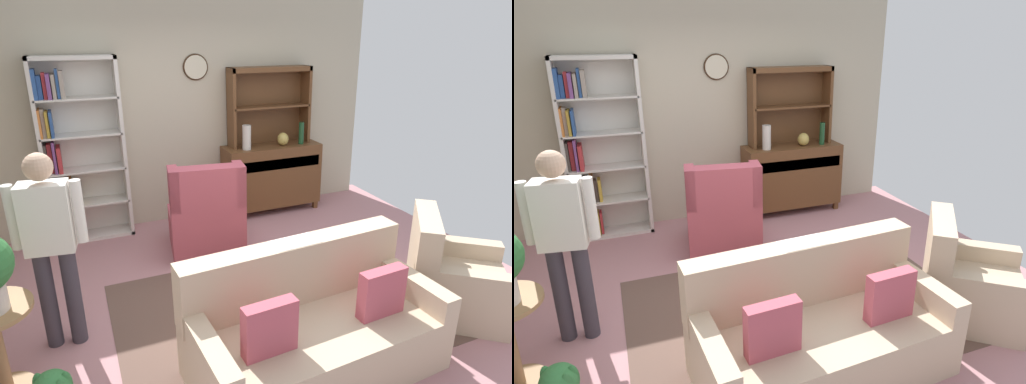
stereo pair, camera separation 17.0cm
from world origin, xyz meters
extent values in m
cube|color=#B27A7F|center=(0.00, 0.00, -0.01)|extent=(5.40, 4.60, 0.02)
cube|color=#BCB299|center=(0.00, 2.13, 1.40)|extent=(5.00, 0.06, 2.80)
cylinder|color=beige|center=(0.11, 2.08, 1.93)|extent=(0.28, 0.03, 0.28)
torus|color=#382314|center=(0.11, 2.08, 1.93)|extent=(0.31, 0.02, 0.31)
cube|color=#4C2D19|center=(0.83, 2.08, 1.72)|extent=(0.28, 0.03, 0.36)
cube|color=brown|center=(0.20, -0.30, 0.00)|extent=(2.99, 1.99, 0.01)
cube|color=silver|center=(-1.71, 1.93, 1.05)|extent=(0.04, 0.30, 2.10)
cube|color=silver|center=(-0.85, 1.93, 1.05)|extent=(0.04, 0.30, 2.10)
cube|color=silver|center=(-1.28, 1.93, 2.08)|extent=(0.90, 0.30, 0.04)
cube|color=silver|center=(-1.28, 1.93, 0.02)|extent=(0.90, 0.30, 0.04)
cube|color=silver|center=(-1.28, 2.07, 1.05)|extent=(0.90, 0.01, 2.10)
cube|color=silver|center=(-1.28, 1.93, 0.44)|extent=(0.86, 0.30, 0.02)
cube|color=#3F3833|center=(-1.68, 1.91, 0.22)|extent=(0.03, 0.16, 0.34)
cube|color=#3F3833|center=(-1.64, 1.91, 0.20)|extent=(0.03, 0.13, 0.29)
cube|color=#CC7233|center=(-1.60, 1.91, 0.18)|extent=(0.03, 0.23, 0.26)
cube|color=#3F3833|center=(-1.57, 1.91, 0.20)|extent=(0.03, 0.11, 0.30)
cube|color=#B22D33|center=(-1.54, 1.91, 0.21)|extent=(0.03, 0.11, 0.32)
cube|color=#723F7F|center=(-1.51, 1.91, 0.19)|extent=(0.03, 0.16, 0.29)
cube|color=gold|center=(-1.47, 1.91, 0.18)|extent=(0.04, 0.19, 0.26)
cube|color=#B22D33|center=(-1.43, 1.91, 0.18)|extent=(0.02, 0.16, 0.26)
cube|color=silver|center=(-1.28, 1.93, 0.85)|extent=(0.86, 0.30, 0.02)
cube|color=#3F3833|center=(-1.68, 1.91, 0.63)|extent=(0.03, 0.17, 0.35)
cube|color=gold|center=(-1.65, 1.91, 0.59)|extent=(0.03, 0.17, 0.28)
cube|color=#3F3833|center=(-1.60, 1.91, 0.57)|extent=(0.04, 0.13, 0.24)
cube|color=#3F3833|center=(-1.56, 1.91, 0.61)|extent=(0.03, 0.15, 0.31)
cube|color=#B22D33|center=(-1.52, 1.91, 0.58)|extent=(0.03, 0.20, 0.24)
cube|color=#CC7233|center=(-1.48, 1.91, 0.61)|extent=(0.04, 0.23, 0.31)
cube|color=#3F3833|center=(-1.44, 1.91, 0.58)|extent=(0.03, 0.11, 0.26)
cube|color=gold|center=(-1.40, 1.91, 0.59)|extent=(0.03, 0.15, 0.27)
cube|color=silver|center=(-1.28, 1.93, 1.25)|extent=(0.86, 0.30, 0.02)
cube|color=#3F3833|center=(-1.68, 1.91, 1.02)|extent=(0.03, 0.19, 0.32)
cube|color=#B22D33|center=(-1.64, 1.91, 1.02)|extent=(0.04, 0.11, 0.33)
cube|color=#723F7F|center=(-1.59, 1.91, 1.03)|extent=(0.03, 0.22, 0.35)
cube|color=#B22D33|center=(-1.55, 1.91, 1.00)|extent=(0.04, 0.24, 0.29)
cube|color=silver|center=(-1.28, 1.93, 1.66)|extent=(0.86, 0.30, 0.02)
cube|color=#CC7233|center=(-1.68, 1.91, 1.41)|extent=(0.02, 0.23, 0.30)
cube|color=gray|center=(-1.65, 1.91, 1.42)|extent=(0.04, 0.14, 0.31)
cube|color=gold|center=(-1.61, 1.91, 1.40)|extent=(0.03, 0.19, 0.27)
cube|color=#284C8C|center=(-1.57, 1.91, 1.40)|extent=(0.03, 0.24, 0.28)
cube|color=#284C8C|center=(-1.67, 1.91, 1.82)|extent=(0.04, 0.20, 0.31)
cube|color=#284C8C|center=(-1.63, 1.91, 1.79)|extent=(0.04, 0.13, 0.24)
cube|color=#B22D33|center=(-1.58, 1.91, 1.80)|extent=(0.03, 0.14, 0.27)
cube|color=#723F7F|center=(-1.54, 1.91, 1.80)|extent=(0.04, 0.23, 0.26)
cube|color=gray|center=(-1.49, 1.91, 1.79)|extent=(0.04, 0.23, 0.25)
cube|color=#284C8C|center=(-1.45, 1.91, 1.82)|extent=(0.03, 0.15, 0.30)
cube|color=gray|center=(-1.41, 1.91, 1.81)|extent=(0.04, 0.17, 0.28)
cube|color=brown|center=(1.04, 1.86, 0.51)|extent=(1.30, 0.45, 0.82)
cube|color=brown|center=(0.44, 1.69, 0.05)|extent=(0.06, 0.06, 0.10)
cube|color=brown|center=(1.64, 1.69, 0.05)|extent=(0.06, 0.06, 0.10)
cube|color=brown|center=(0.44, 2.04, 0.05)|extent=(0.06, 0.06, 0.10)
cube|color=brown|center=(1.64, 2.04, 0.05)|extent=(0.06, 0.06, 0.10)
cube|color=#492C18|center=(1.04, 1.64, 0.71)|extent=(1.20, 0.01, 0.14)
cube|color=brown|center=(0.51, 1.94, 1.42)|extent=(0.04, 0.26, 1.00)
cube|color=brown|center=(1.57, 1.94, 1.42)|extent=(0.04, 0.26, 1.00)
cube|color=brown|center=(1.04, 1.94, 1.89)|extent=(1.10, 0.26, 0.06)
cube|color=brown|center=(1.04, 1.94, 1.42)|extent=(1.06, 0.26, 0.02)
cube|color=brown|center=(1.04, 2.06, 1.42)|extent=(1.10, 0.01, 1.00)
cylinder|color=beige|center=(0.65, 1.78, 1.08)|extent=(0.11, 0.11, 0.31)
ellipsoid|color=tan|center=(1.17, 1.79, 1.01)|extent=(0.15, 0.15, 0.17)
cylinder|color=#194223|center=(1.43, 1.77, 1.07)|extent=(0.07, 0.07, 0.29)
cube|color=#C6AD8E|center=(0.02, -1.08, 0.21)|extent=(1.85, 0.96, 0.42)
cube|color=#C6AD8E|center=(0.00, -0.76, 0.66)|extent=(1.81, 0.31, 0.48)
cube|color=#C6AD8E|center=(-0.80, -1.13, 0.30)|extent=(0.19, 0.86, 0.60)
cube|color=#C6AD8E|center=(0.85, -1.03, 0.30)|extent=(0.19, 0.86, 0.60)
cube|color=#B74C5B|center=(-0.42, -1.23, 0.60)|extent=(0.37, 0.12, 0.36)
cube|color=#B74C5B|center=(0.48, -1.17, 0.60)|extent=(0.37, 0.12, 0.36)
cube|color=white|center=(0.00, -0.76, 0.90)|extent=(0.37, 0.20, 0.00)
cube|color=#C6AD8E|center=(1.53, -0.91, 0.20)|extent=(1.08, 1.07, 0.40)
cube|color=#C6AD8E|center=(1.30, -0.72, 0.64)|extent=(0.61, 0.70, 0.48)
cube|color=#C6AD8E|center=(1.34, -1.15, 0.28)|extent=(0.70, 0.60, 0.55)
cube|color=#C6AD8E|center=(1.72, -0.67, 0.28)|extent=(0.70, 0.60, 0.55)
cube|color=#B74C5B|center=(-0.13, 1.11, 0.21)|extent=(0.89, 0.91, 0.42)
cube|color=#B74C5B|center=(-0.18, 0.82, 0.74)|extent=(0.80, 0.32, 0.63)
cube|color=#B74C5B|center=(0.16, 0.81, 0.83)|extent=(0.14, 0.29, 0.44)
cube|color=#B74C5B|center=(-0.51, 0.91, 0.83)|extent=(0.14, 0.29, 0.44)
cylinder|color=#997047|center=(-2.02, -0.45, 0.33)|extent=(0.08, 0.08, 0.66)
ellipsoid|color=#387F42|center=(-1.63, -0.79, 0.25)|extent=(0.07, 0.04, 0.17)
ellipsoid|color=#387F42|center=(-1.79, -0.74, 0.25)|extent=(0.07, 0.04, 0.17)
cylinder|color=#38333D|center=(-1.72, -0.02, 0.41)|extent=(0.14, 0.14, 0.82)
cylinder|color=#38333D|center=(-1.54, -0.04, 0.41)|extent=(0.14, 0.14, 0.82)
cube|color=silver|center=(-1.63, -0.03, 1.08)|extent=(0.37, 0.25, 0.52)
sphere|color=tan|center=(-1.63, -0.03, 1.46)|extent=(0.23, 0.23, 0.20)
cylinder|color=silver|center=(-1.85, 0.00, 1.11)|extent=(0.09, 0.09, 0.48)
cylinder|color=silver|center=(-1.41, -0.06, 1.11)|extent=(0.09, 0.09, 0.48)
cube|color=brown|center=(0.05, -0.12, 0.40)|extent=(0.80, 0.50, 0.03)
cube|color=brown|center=(-0.32, -0.34, 0.20)|extent=(0.05, 0.05, 0.39)
cube|color=brown|center=(0.42, -0.34, 0.20)|extent=(0.05, 0.05, 0.39)
cube|color=brown|center=(-0.32, 0.10, 0.20)|extent=(0.05, 0.05, 0.39)
cube|color=brown|center=(0.42, 0.10, 0.20)|extent=(0.05, 0.05, 0.39)
cube|color=#723F7F|center=(0.02, -0.20, 0.43)|extent=(0.17, 0.14, 0.02)
cube|color=#284C8C|center=(0.02, -0.18, 0.45)|extent=(0.17, 0.15, 0.03)
cube|color=#3F3833|center=(0.01, -0.18, 0.48)|extent=(0.21, 0.15, 0.03)
camera|label=1|loc=(-1.39, -3.28, 2.34)|focal=30.82mm
camera|label=2|loc=(-1.23, -3.34, 2.34)|focal=30.82mm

